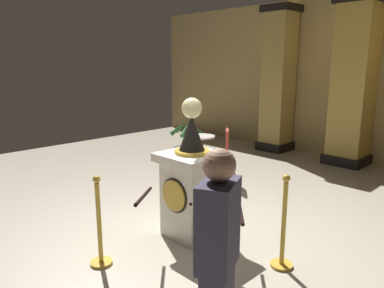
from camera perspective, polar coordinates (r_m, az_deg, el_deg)
ground_plane at (r=4.85m, az=-0.54°, el=-13.64°), size 12.28×12.28×0.00m
back_wall at (r=8.82m, az=25.00°, el=9.15°), size 12.28×0.16×3.59m
pedestal_clock at (r=4.55m, az=-0.04°, el=-6.22°), size 0.71×0.71×1.74m
stanchion_near at (r=4.15m, az=-14.15°, el=-13.43°), size 0.24×0.24×1.01m
stanchion_far at (r=4.10m, az=13.98°, el=-13.61°), size 0.24×0.24×1.03m
velvet_rope at (r=3.84m, az=-0.19°, el=-8.12°), size 1.41×1.41×0.22m
column_left at (r=9.25m, az=13.25°, el=9.55°), size 0.74×0.74×3.45m
column_centre_rear at (r=8.42m, az=23.85°, el=8.56°), size 0.85×0.85×3.45m
potted_palm_left at (r=7.71m, az=-0.92°, el=-1.40°), size 0.71×0.62×0.97m
bystander_guest at (r=2.58m, az=4.01°, el=-17.42°), size 0.35×0.42×1.62m
cafe_table at (r=7.21m, az=1.51°, el=-0.84°), size 0.52×0.52×0.75m
cafe_chair_red at (r=6.72m, az=4.64°, el=-1.00°), size 0.56×0.56×0.96m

